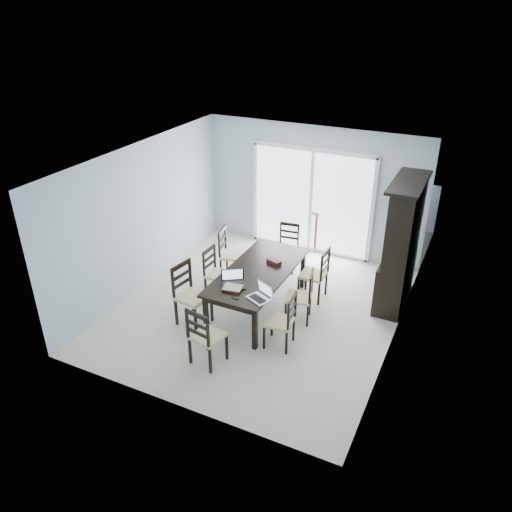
% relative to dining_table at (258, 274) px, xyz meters
% --- Properties ---
extents(floor, '(5.00, 5.00, 0.00)m').
position_rel_dining_table_xyz_m(floor, '(0.00, 0.00, -0.67)').
color(floor, beige).
rests_on(floor, ground).
extents(ceiling, '(5.00, 5.00, 0.00)m').
position_rel_dining_table_xyz_m(ceiling, '(0.00, 0.00, 1.93)').
color(ceiling, white).
rests_on(ceiling, back_wall).
extents(back_wall, '(4.50, 0.02, 2.60)m').
position_rel_dining_table_xyz_m(back_wall, '(0.00, 2.50, 0.63)').
color(back_wall, '#A3B6C3').
rests_on(back_wall, floor).
extents(wall_left, '(0.02, 5.00, 2.60)m').
position_rel_dining_table_xyz_m(wall_left, '(-2.25, 0.00, 0.63)').
color(wall_left, '#A3B6C3').
rests_on(wall_left, floor).
extents(wall_right, '(0.02, 5.00, 2.60)m').
position_rel_dining_table_xyz_m(wall_right, '(2.25, 0.00, 0.63)').
color(wall_right, '#A3B6C3').
rests_on(wall_right, floor).
extents(balcony, '(4.50, 2.00, 0.10)m').
position_rel_dining_table_xyz_m(balcony, '(0.00, 3.50, -0.72)').
color(balcony, gray).
rests_on(balcony, ground).
extents(railing, '(4.50, 0.06, 1.10)m').
position_rel_dining_table_xyz_m(railing, '(0.00, 4.50, -0.12)').
color(railing, '#99999E').
rests_on(railing, balcony).
extents(dining_table, '(1.00, 2.20, 0.75)m').
position_rel_dining_table_xyz_m(dining_table, '(0.00, 0.00, 0.00)').
color(dining_table, black).
rests_on(dining_table, floor).
extents(china_hutch, '(0.50, 1.38, 2.20)m').
position_rel_dining_table_xyz_m(china_hutch, '(2.02, 1.25, 0.40)').
color(china_hutch, black).
rests_on(china_hutch, floor).
extents(sliding_door, '(2.52, 0.05, 2.18)m').
position_rel_dining_table_xyz_m(sliding_door, '(0.00, 2.48, 0.41)').
color(sliding_door, silver).
rests_on(sliding_door, floor).
extents(chair_left_near, '(0.53, 0.51, 1.20)m').
position_rel_dining_table_xyz_m(chair_left_near, '(-0.86, -0.80, -0.04)').
color(chair_left_near, black).
rests_on(chair_left_near, floor).
extents(chair_left_mid, '(0.42, 0.41, 1.05)m').
position_rel_dining_table_xyz_m(chair_left_mid, '(-0.88, 0.08, -0.12)').
color(chair_left_mid, black).
rests_on(chair_left_mid, floor).
extents(chair_left_far, '(0.51, 0.50, 1.11)m').
position_rel_dining_table_xyz_m(chair_left_far, '(-0.99, 0.78, -0.08)').
color(chair_left_far, black).
rests_on(chair_left_far, floor).
extents(chair_right_near, '(0.43, 0.42, 1.04)m').
position_rel_dining_table_xyz_m(chair_right_near, '(0.80, -0.75, -0.12)').
color(chair_right_near, black).
rests_on(chair_right_near, floor).
extents(chair_right_mid, '(0.49, 0.48, 1.04)m').
position_rel_dining_table_xyz_m(chair_right_mid, '(0.81, 0.02, -0.12)').
color(chair_right_mid, black).
rests_on(chair_right_mid, floor).
extents(chair_right_far, '(0.43, 0.42, 1.11)m').
position_rel_dining_table_xyz_m(chair_right_far, '(0.80, 0.74, -0.08)').
color(chair_right_far, black).
rests_on(chair_right_far, floor).
extents(chair_end_near, '(0.48, 0.49, 1.10)m').
position_rel_dining_table_xyz_m(chair_end_near, '(-0.07, -1.65, -0.09)').
color(chair_end_near, black).
rests_on(chair_end_near, floor).
extents(chair_end_far, '(0.43, 0.44, 1.04)m').
position_rel_dining_table_xyz_m(chair_end_far, '(-0.13, 1.60, -0.12)').
color(chair_end_far, black).
rests_on(chair_end_far, floor).
extents(laptop_dark, '(0.44, 0.41, 0.25)m').
position_rel_dining_table_xyz_m(laptop_dark, '(-0.12, -0.63, 0.14)').
color(laptop_dark, black).
rests_on(laptop_dark, dining_table).
extents(laptop_silver, '(0.41, 0.36, 0.23)m').
position_rel_dining_table_xyz_m(laptop_silver, '(0.38, -0.80, 0.13)').
color(laptop_silver, '#B2B2B5').
rests_on(laptop_silver, dining_table).
extents(book_stack, '(0.32, 0.26, 0.05)m').
position_rel_dining_table_xyz_m(book_stack, '(-0.10, -0.71, 0.10)').
color(book_stack, maroon).
rests_on(book_stack, dining_table).
extents(cell_phone, '(0.12, 0.09, 0.01)m').
position_rel_dining_table_xyz_m(cell_phone, '(0.05, -0.91, 0.08)').
color(cell_phone, black).
rests_on(cell_phone, dining_table).
extents(game_box, '(0.27, 0.19, 0.06)m').
position_rel_dining_table_xyz_m(game_box, '(0.13, 0.34, 0.11)').
color(game_box, '#430D1A').
rests_on(game_box, dining_table).
extents(hot_tub, '(1.96, 1.82, 0.86)m').
position_rel_dining_table_xyz_m(hot_tub, '(-0.46, 3.34, -0.24)').
color(hot_tub, maroon).
rests_on(hot_tub, balcony).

